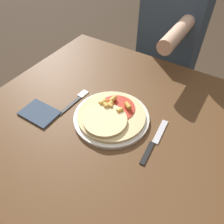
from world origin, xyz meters
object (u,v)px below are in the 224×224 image
Objects in this scene: knife at (154,142)px; person_diner at (169,45)px; plate at (112,118)px; pizza at (111,115)px; fork at (76,101)px; dining_table at (112,136)px.

person_diner is (-0.23, 0.74, -0.04)m from knife.
pizza is (-0.00, -0.00, 0.02)m from plate.
fork and knife have the same top height.
fork is (-0.19, 0.00, -0.00)m from plate.
knife is at bearing -2.71° from fork.
knife reaches higher than dining_table.
knife is (0.37, -0.02, 0.00)m from fork.
knife is (0.19, -0.01, -0.00)m from plate.
person_diner is (-0.05, 0.73, -0.04)m from plate.
knife is at bearing -72.43° from person_diner.
pizza is at bearing 177.51° from knife.
pizza is 1.19× the size of knife.
dining_table is 0.14m from pizza.
person_diner is at bearing 93.61° from dining_table.
plate is 0.19m from knife.
pizza reaches higher than plate.
plate is (0.00, -0.00, 0.12)m from dining_table.
dining_table is 0.22m from fork.
person_diner reaches higher than knife.
pizza reaches higher than dining_table.
plate is at bearing 176.00° from knife.
person_diner reaches higher than fork.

